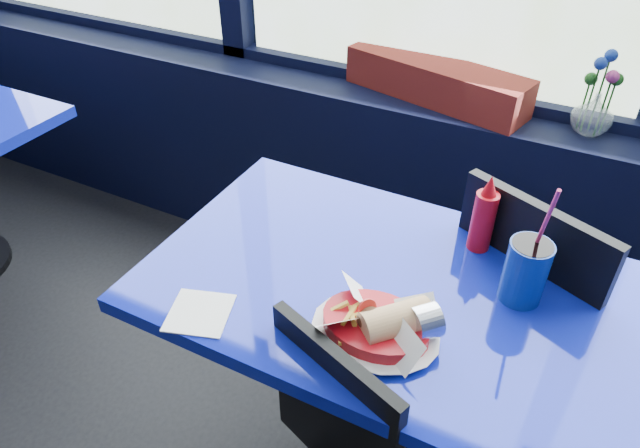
{
  "coord_description": "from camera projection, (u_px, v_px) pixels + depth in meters",
  "views": [
    {
      "loc": [
        0.56,
        1.07,
        1.65
      ],
      "look_at": [
        0.09,
        1.98,
        0.87
      ],
      "focal_mm": 32.0,
      "sensor_mm": 36.0,
      "label": 1
    }
  ],
  "objects": [
    {
      "name": "food_basket",
      "position": [
        378.0,
        325.0,
        1.17
      ],
      "size": [
        0.3,
        0.3,
        0.09
      ],
      "rotation": [
        0.0,
        0.0,
        0.39
      ],
      "color": "#A90B14",
      "rests_on": "near_table"
    },
    {
      "name": "ketchup_bottle",
      "position": [
        484.0,
        217.0,
        1.37
      ],
      "size": [
        0.06,
        0.06,
        0.21
      ],
      "color": "#A90B14",
      "rests_on": "near_table"
    },
    {
      "name": "chair_near_back",
      "position": [
        500.0,
        295.0,
        1.6
      ],
      "size": [
        0.54,
        0.54,
        0.92
      ],
      "rotation": [
        0.0,
        0.0,
        2.73
      ],
      "color": "black",
      "rests_on": "ground"
    },
    {
      "name": "soda_cup",
      "position": [
        526.0,
        270.0,
        1.23
      ],
      "size": [
        0.09,
        0.09,
        0.32
      ],
      "rotation": [
        0.0,
        0.0,
        -0.29
      ],
      "color": "navy",
      "rests_on": "near_table"
    },
    {
      "name": "napkin",
      "position": [
        200.0,
        313.0,
        1.24
      ],
      "size": [
        0.16,
        0.16,
        0.0
      ],
      "primitive_type": "cube",
      "rotation": [
        0.0,
        0.0,
        0.32
      ],
      "color": "white",
      "rests_on": "near_table"
    },
    {
      "name": "planter_box",
      "position": [
        435.0,
        81.0,
        1.95
      ],
      "size": [
        0.67,
        0.32,
        0.13
      ],
      "primitive_type": "cube",
      "rotation": [
        0.0,
        0.0,
        -0.24
      ],
      "color": "maroon",
      "rests_on": "window_sill"
    },
    {
      "name": "flower_vase",
      "position": [
        594.0,
        109.0,
        1.75
      ],
      "size": [
        0.16,
        0.17,
        0.26
      ],
      "rotation": [
        0.0,
        0.0,
        -0.35
      ],
      "color": "silver",
      "rests_on": "window_sill"
    },
    {
      "name": "near_table",
      "position": [
        398.0,
        341.0,
        1.41
      ],
      "size": [
        1.2,
        0.7,
        0.75
      ],
      "color": "black",
      "rests_on": "ground"
    },
    {
      "name": "window_sill",
      "position": [
        403.0,
        192.0,
        2.24
      ],
      "size": [
        5.0,
        0.26,
        0.8
      ],
      "primitive_type": "cube",
      "color": "black",
      "rests_on": "ground"
    }
  ]
}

